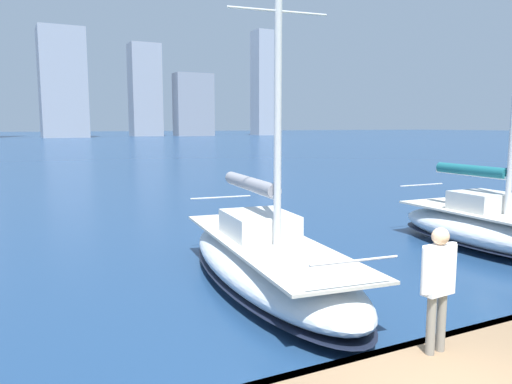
% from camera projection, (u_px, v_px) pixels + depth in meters
% --- Properties ---
extents(sailboat_teal, '(2.73, 6.65, 13.10)m').
position_uv_depth(sailboat_teal, '(491.00, 226.00, 14.74)').
color(sailboat_teal, silver).
rests_on(sailboat_teal, ground).
extents(sailboat_grey, '(3.31, 8.32, 9.17)m').
position_uv_depth(sailboat_grey, '(266.00, 259.00, 11.36)').
color(sailboat_grey, silver).
rests_on(sailboat_grey, ground).
extents(person_white_shirt, '(0.63, 0.23, 1.72)m').
position_uv_depth(person_white_shirt, '(438.00, 278.00, 6.61)').
color(person_white_shirt, gray).
rests_on(person_white_shirt, dock_pier).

